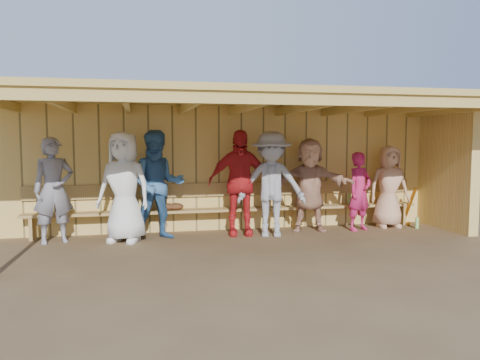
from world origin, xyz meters
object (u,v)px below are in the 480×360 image
player_c (158,185)px  player_f (310,185)px  player_b (124,187)px  player_e (271,184)px  player_g (360,191)px  player_h (389,187)px  player_d (239,183)px  bench (232,204)px  player_a (54,190)px

player_c → player_f: 2.87m
player_b → player_e: (2.60, -0.08, 0.00)m
player_f → player_g: bearing=7.1°
player_h → player_g: bearing=-161.1°
player_e → player_g: 1.85m
player_d → player_g: 2.39m
player_g → bench: 2.50m
player_a → player_h: size_ratio=1.10×
player_b → player_h: player_b is taller
player_a → bench: player_a is taller
player_f → player_g: (0.98, -0.12, -0.14)m
player_a → player_e: (3.77, -0.24, 0.05)m
player_f → player_h: bearing=15.7°
player_d → player_g: (2.38, -0.05, -0.21)m
player_h → bench: size_ratio=0.22×
player_f → player_b: bearing=-162.5°
bench → player_b: bearing=-164.0°
player_b → player_e: bearing=21.1°
player_b → player_f: bearing=26.3°
player_b → player_g: bearing=24.0°
player_c → player_e: player_c is taller
player_a → player_g: 5.60m
player_c → player_f: bearing=0.6°
player_b → player_f: size_ratio=1.06×
player_e → player_f: 0.90m
player_c → player_e: 2.03m
player_a → player_d: bearing=-18.5°
player_c → bench: (1.41, 0.45, -0.44)m
player_e → player_a: bearing=-169.4°
player_b → player_f: 3.46m
player_d → player_h: player_d is taller
player_d → bench: 0.61m
player_d → player_e: player_d is taller
player_f → bench: player_f is taller
player_b → player_h: bearing=25.8°
player_d → bench: size_ratio=0.26×
player_b → player_e: size_ratio=1.00×
player_b → player_g: player_b is taller
player_h → bench: bearing=-180.0°
player_a → player_d: size_ratio=0.93×
player_e → player_h: bearing=22.0°
player_b → player_c: player_c is taller
player_f → player_d: bearing=-163.5°
player_g → bench: bearing=146.7°
player_d → player_g: size_ratio=1.28×
player_h → player_e: bearing=-166.7°
player_b → bench: player_b is taller
player_b → player_f: player_b is taller
player_c → player_e: size_ratio=1.01×
player_f → player_h: player_f is taller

